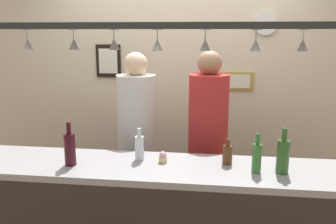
{
  "coord_description": "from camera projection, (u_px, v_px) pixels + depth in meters",
  "views": [
    {
      "loc": [
        0.35,
        -2.62,
        1.91
      ],
      "look_at": [
        0.0,
        0.1,
        1.28
      ],
      "focal_mm": 38.33,
      "sensor_mm": 36.0,
      "label": 1
    }
  ],
  "objects": [
    {
      "name": "person_left_white_patterned_shirt",
      "position": [
        137.0,
        130.0,
        3.17
      ],
      "size": [
        0.34,
        0.34,
        1.73
      ],
      "color": "#2D334C",
      "rests_on": "ground_plane"
    },
    {
      "name": "hanging_wineglass_center",
      "position": [
        157.0,
        44.0,
        2.24
      ],
      "size": [
        0.07,
        0.07,
        0.13
      ],
      "color": "silver",
      "rests_on": "overhead_glass_rack"
    },
    {
      "name": "person_middle_red_shirt",
      "position": [
        208.0,
        131.0,
        3.09
      ],
      "size": [
        0.34,
        0.34,
        1.75
      ],
      "color": "#2D334C",
      "rests_on": "ground_plane"
    },
    {
      "name": "bottle_soda_clear",
      "position": [
        139.0,
        147.0,
        2.53
      ],
      "size": [
        0.06,
        0.06,
        0.23
      ],
      "color": "silver",
      "rests_on": "bar_counter"
    },
    {
      "name": "overhead_glass_rack",
      "position": [
        160.0,
        26.0,
        2.28
      ],
      "size": [
        2.2,
        0.36,
        0.04
      ],
      "primitive_type": "cube",
      "color": "black"
    },
    {
      "name": "hanging_wineglass_far_right",
      "position": [
        303.0,
        44.0,
        2.22
      ],
      "size": [
        0.07,
        0.07,
        0.13
      ],
      "color": "silver",
      "rests_on": "overhead_glass_rack"
    },
    {
      "name": "picture_frame_caricature",
      "position": [
        108.0,
        61.0,
        3.76
      ],
      "size": [
        0.26,
        0.02,
        0.34
      ],
      "color": "black",
      "rests_on": "back_wall"
    },
    {
      "name": "hanging_wineglass_left",
      "position": [
        74.0,
        43.0,
        2.39
      ],
      "size": [
        0.07,
        0.07,
        0.13
      ],
      "color": "silver",
      "rests_on": "overhead_glass_rack"
    },
    {
      "name": "bottle_beer_brown_stubby",
      "position": [
        227.0,
        154.0,
        2.45
      ],
      "size": [
        0.07,
        0.07,
        0.18
      ],
      "color": "#512D14",
      "rests_on": "bar_counter"
    },
    {
      "name": "hanging_wineglass_center_right",
      "position": [
        205.0,
        44.0,
        2.25
      ],
      "size": [
        0.07,
        0.07,
        0.13
      ],
      "color": "silver",
      "rests_on": "overhead_glass_rack"
    },
    {
      "name": "hanging_wineglass_center_left",
      "position": [
        114.0,
        43.0,
        2.36
      ],
      "size": [
        0.07,
        0.07,
        0.13
      ],
      "color": "silver",
      "rests_on": "overhead_glass_rack"
    },
    {
      "name": "back_wall",
      "position": [
        180.0,
        90.0,
        3.78
      ],
      "size": [
        4.4,
        0.06,
        2.6
      ],
      "primitive_type": "cube",
      "color": "beige",
      "rests_on": "ground_plane"
    },
    {
      "name": "bottle_wine_dark_red",
      "position": [
        70.0,
        148.0,
        2.42
      ],
      "size": [
        0.08,
        0.08,
        0.3
      ],
      "color": "#380F19",
      "rests_on": "bar_counter"
    },
    {
      "name": "hanging_wineglass_right",
      "position": [
        256.0,
        44.0,
        2.18
      ],
      "size": [
        0.07,
        0.07,
        0.13
      ],
      "color": "silver",
      "rests_on": "overhead_glass_rack"
    },
    {
      "name": "cupcake",
      "position": [
        163.0,
        157.0,
        2.49
      ],
      "size": [
        0.06,
        0.06,
        0.08
      ],
      "color": "beige",
      "rests_on": "bar_counter"
    },
    {
      "name": "wall_clock",
      "position": [
        266.0,
        24.0,
        3.47
      ],
      "size": [
        0.22,
        0.03,
        0.22
      ],
      "primitive_type": "cylinder",
      "rotation": [
        1.57,
        0.0,
        0.0
      ],
      "color": "white",
      "rests_on": "back_wall"
    },
    {
      "name": "bottle_beer_green_import",
      "position": [
        257.0,
        157.0,
        2.3
      ],
      "size": [
        0.06,
        0.06,
        0.26
      ],
      "color": "#336B2D",
      "rests_on": "bar_counter"
    },
    {
      "name": "hanging_wineglass_far_left",
      "position": [
        28.0,
        43.0,
        2.38
      ],
      "size": [
        0.07,
        0.07,
        0.13
      ],
      "color": "silver",
      "rests_on": "overhead_glass_rack"
    },
    {
      "name": "picture_frame_lower_pair",
      "position": [
        238.0,
        81.0,
        3.63
      ],
      "size": [
        0.3,
        0.02,
        0.18
      ],
      "color": "#B29338",
      "rests_on": "back_wall"
    },
    {
      "name": "bottle_champagne_green",
      "position": [
        283.0,
        156.0,
        2.28
      ],
      "size": [
        0.08,
        0.08,
        0.3
      ],
      "color": "#2D5623",
      "rests_on": "bar_counter"
    },
    {
      "name": "bar_counter",
      "position": [
        156.0,
        221.0,
        2.36
      ],
      "size": [
        2.7,
        0.55,
        1.01
      ],
      "color": "#99999E",
      "rests_on": "ground_plane"
    }
  ]
}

